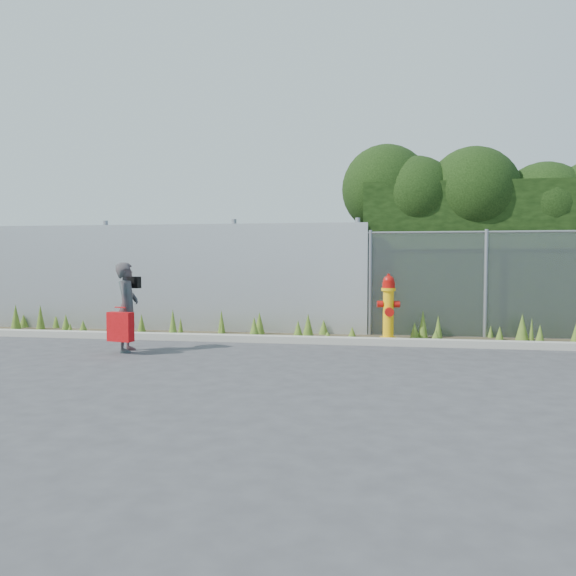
{
  "coord_description": "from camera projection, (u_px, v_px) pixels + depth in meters",
  "views": [
    {
      "loc": [
        1.27,
        -7.99,
        1.5
      ],
      "look_at": [
        -0.3,
        1.4,
        1.0
      ],
      "focal_mm": 35.0,
      "sensor_mm": 36.0,
      "label": 1
    }
  ],
  "objects": [
    {
      "name": "ground",
      "position": [
        293.0,
        362.0,
        8.15
      ],
      "size": [
        80.0,
        80.0,
        0.0
      ],
      "primitive_type": "plane",
      "color": "#3C3B3E",
      "rests_on": "ground"
    },
    {
      "name": "curb",
      "position": [
        308.0,
        340.0,
        9.92
      ],
      "size": [
        16.0,
        0.22,
        0.12
      ],
      "primitive_type": "cube",
      "color": "#A2A093",
      "rests_on": "ground"
    },
    {
      "name": "weed_strip",
      "position": [
        286.0,
        330.0,
        10.63
      ],
      "size": [
        16.0,
        1.28,
        0.55
      ],
      "color": "#403724",
      "rests_on": "ground"
    },
    {
      "name": "corrugated_fence",
      "position": [
        160.0,
        278.0,
        11.59
      ],
      "size": [
        8.5,
        0.21,
        2.3
      ],
      "color": "#AEB1B5",
      "rests_on": "ground"
    },
    {
      "name": "chainlink_fence",
      "position": [
        545.0,
        284.0,
        10.36
      ],
      "size": [
        6.5,
        0.07,
        2.05
      ],
      "color": "gray",
      "rests_on": "ground"
    },
    {
      "name": "hedge",
      "position": [
        526.0,
        228.0,
        11.32
      ],
      "size": [
        7.78,
        2.14,
        3.9
      ],
      "color": "black",
      "rests_on": "ground"
    },
    {
      "name": "fire_hydrant",
      "position": [
        388.0,
        308.0,
        10.22
      ],
      "size": [
        0.41,
        0.37,
        1.22
      ],
      "rotation": [
        0.0,
        0.0,
        0.09
      ],
      "color": "yellow",
      "rests_on": "ground"
    },
    {
      "name": "woman",
      "position": [
        127.0,
        307.0,
        9.01
      ],
      "size": [
        0.43,
        0.58,
        1.44
      ],
      "primitive_type": "imported",
      "rotation": [
        0.0,
        0.0,
        1.74
      ],
      "color": "#0D5655",
      "rests_on": "ground"
    },
    {
      "name": "red_tote_bag",
      "position": [
        120.0,
        327.0,
        8.75
      ],
      "size": [
        0.41,
        0.15,
        0.54
      ],
      "rotation": [
        0.0,
        0.0,
        -0.21
      ],
      "color": "#AA090A"
    },
    {
      "name": "black_shoulder_bag",
      "position": [
        133.0,
        282.0,
        9.21
      ],
      "size": [
        0.25,
        0.11,
        0.19
      ],
      "rotation": [
        0.0,
        0.0,
        -0.22
      ],
      "color": "black"
    }
  ]
}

